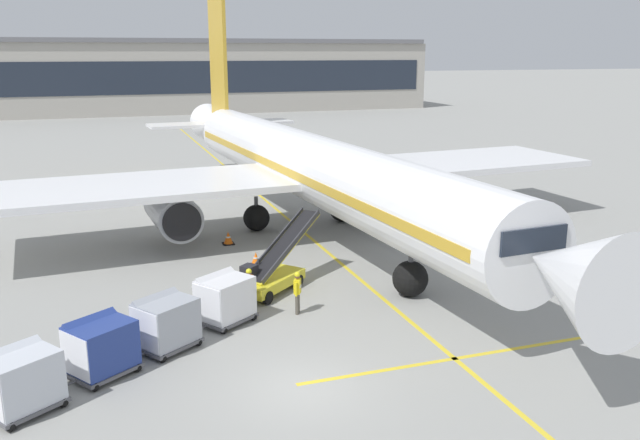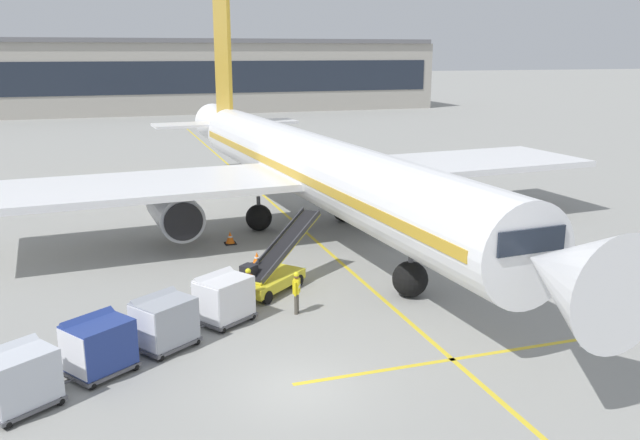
% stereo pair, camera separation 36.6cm
% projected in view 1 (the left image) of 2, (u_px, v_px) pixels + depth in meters
% --- Properties ---
extents(ground_plane, '(600.00, 600.00, 0.00)m').
position_uv_depth(ground_plane, '(302.00, 389.00, 20.39)').
color(ground_plane, gray).
extents(parked_airplane, '(36.18, 45.67, 15.39)m').
position_uv_depth(parked_airplane, '(306.00, 166.00, 37.66)').
color(parked_airplane, white).
rests_on(parked_airplane, ground).
extents(belt_loader, '(4.82, 4.43, 3.01)m').
position_uv_depth(belt_loader, '(272.00, 271.00, 28.62)').
color(belt_loader, gold).
rests_on(belt_loader, ground).
extents(baggage_cart_lead, '(2.70, 2.45, 1.91)m').
position_uv_depth(baggage_cart_lead, '(224.00, 298.00, 25.17)').
color(baggage_cart_lead, '#515156').
rests_on(baggage_cart_lead, ground).
extents(baggage_cart_second, '(2.70, 2.45, 1.91)m').
position_uv_depth(baggage_cart_second, '(165.00, 322.00, 22.94)').
color(baggage_cart_second, '#515156').
rests_on(baggage_cart_second, ground).
extents(baggage_cart_third, '(2.70, 2.45, 1.91)m').
position_uv_depth(baggage_cart_third, '(100.00, 346.00, 21.06)').
color(baggage_cart_third, '#515156').
rests_on(baggage_cart_third, ground).
extents(baggage_cart_fourth, '(2.70, 2.45, 1.91)m').
position_uv_depth(baggage_cart_fourth, '(20.00, 379.00, 18.93)').
color(baggage_cart_fourth, '#515156').
rests_on(baggage_cart_fourth, ground).
extents(ground_crew_by_loader, '(0.39, 0.51, 1.74)m').
position_uv_depth(ground_crew_by_loader, '(297.00, 290.00, 26.02)').
color(ground_crew_by_loader, '#514C42').
rests_on(ground_crew_by_loader, ground).
extents(ground_crew_by_carts, '(0.56, 0.32, 1.74)m').
position_uv_depth(ground_crew_by_carts, '(249.00, 286.00, 26.40)').
color(ground_crew_by_carts, black).
rests_on(ground_crew_by_carts, ground).
extents(safety_cone_engine_keepout, '(0.61, 0.61, 0.70)m').
position_uv_depth(safety_cone_engine_keepout, '(228.00, 238.00, 35.61)').
color(safety_cone_engine_keepout, black).
rests_on(safety_cone_engine_keepout, ground).
extents(safety_cone_wingtip, '(0.56, 0.56, 0.64)m').
position_uv_depth(safety_cone_wingtip, '(256.00, 259.00, 32.13)').
color(safety_cone_wingtip, black).
rests_on(safety_cone_wingtip, ground).
extents(apron_guidance_line_lead_in, '(0.20, 110.00, 0.01)m').
position_uv_depth(apron_guidance_line_lead_in, '(306.00, 234.00, 37.70)').
color(apron_guidance_line_lead_in, yellow).
rests_on(apron_guidance_line_lead_in, ground).
extents(apron_guidance_line_stop_bar, '(12.00, 0.20, 0.01)m').
position_uv_depth(apron_guidance_line_stop_bar, '(465.00, 357.00, 22.53)').
color(apron_guidance_line_stop_bar, yellow).
rests_on(apron_guidance_line_stop_bar, ground).
extents(terminal_building, '(110.48, 16.53, 12.08)m').
position_uv_depth(terminal_building, '(103.00, 77.00, 109.48)').
color(terminal_building, '#A8A399').
rests_on(terminal_building, ground).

